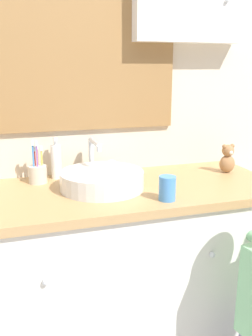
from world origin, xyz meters
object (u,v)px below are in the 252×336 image
(toothbrush_holder, at_px, (38,173))
(teddy_bear, at_px, (227,159))
(soap_dispenser, at_px, (56,161))
(sink_basin, at_px, (102,179))
(drinking_cup, at_px, (167,188))

(toothbrush_holder, xyz_separation_m, teddy_bear, (0.90, -0.10, 0.02))
(toothbrush_holder, bearing_deg, teddy_bear, -6.49)
(toothbrush_holder, height_order, soap_dispenser, toothbrush_holder)
(sink_basin, bearing_deg, teddy_bear, 5.08)
(soap_dispenser, relative_size, teddy_bear, 1.37)
(soap_dispenser, height_order, drinking_cup, soap_dispenser)
(sink_basin, height_order, toothbrush_holder, toothbrush_holder)
(toothbrush_holder, distance_m, soap_dispenser, 0.11)
(teddy_bear, distance_m, drinking_cup, 0.52)
(soap_dispenser, bearing_deg, teddy_bear, -10.41)
(sink_basin, bearing_deg, soap_dispenser, 128.77)
(soap_dispenser, distance_m, drinking_cup, 0.56)
(toothbrush_holder, relative_size, soap_dispenser, 1.01)
(sink_basin, distance_m, toothbrush_holder, 0.30)
(toothbrush_holder, xyz_separation_m, drinking_cup, (0.46, -0.38, 0.00))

